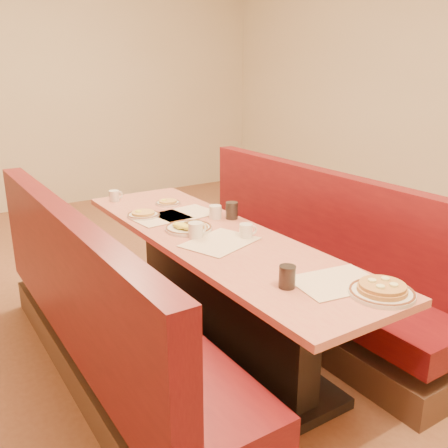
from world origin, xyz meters
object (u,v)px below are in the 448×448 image
booth_left (104,326)px  coffee_mug_d (115,196)px  diner_table (216,292)px  soda_tumbler_mid (232,210)px  soda_tumbler_near (287,277)px  coffee_mug_a (246,231)px  coffee_mug_c (216,212)px  eggs_plate (188,227)px  coffee_mug_b (196,230)px  pancake_plate (382,291)px  booth_right (304,269)px

booth_left → coffee_mug_d: 1.29m
diner_table → booth_left: 0.73m
soda_tumbler_mid → soda_tumbler_near: bearing=-110.6°
coffee_mug_a → coffee_mug_c: size_ratio=0.98×
booth_left → eggs_plate: size_ratio=8.46×
booth_left → coffee_mug_b: bearing=3.3°
coffee_mug_a → coffee_mug_c: bearing=96.3°
coffee_mug_a → soda_tumbler_mid: (0.14, 0.37, 0.01)m
diner_table → pancake_plate: bearing=-80.0°
diner_table → pancake_plate: (0.19, -1.10, 0.40)m
pancake_plate → eggs_plate: 1.31m
eggs_plate → coffee_mug_c: coffee_mug_c is taller
diner_table → coffee_mug_c: coffee_mug_c is taller
booth_right → coffee_mug_a: 0.75m
booth_left → coffee_mug_c: 1.07m
booth_right → eggs_plate: booth_right is taller
diner_table → coffee_mug_a: size_ratio=22.52×
diner_table → coffee_mug_b: coffee_mug_b is taller
booth_left → soda_tumbler_near: 1.11m
eggs_plate → coffee_mug_d: (-0.13, 0.92, 0.02)m
coffee_mug_a → eggs_plate: bearing=139.0°
coffee_mug_c → booth_right: bearing=-51.8°
eggs_plate → booth_right: bearing=-12.7°
booth_left → coffee_mug_b: booth_left is taller
soda_tumbler_near → coffee_mug_c: bearing=74.7°
booth_left → pancake_plate: bearing=-49.9°
booth_left → pancake_plate: 1.50m
coffee_mug_c → soda_tumbler_mid: (0.09, -0.07, 0.01)m
pancake_plate → soda_tumbler_mid: (0.09, 1.34, 0.03)m
booth_right → pancake_plate: (-0.54, -1.10, 0.41)m
coffee_mug_c → coffee_mug_d: coffee_mug_c is taller
diner_table → soda_tumbler_mid: soda_tumbler_mid is taller
diner_table → pancake_plate: size_ratio=8.45×
booth_left → booth_right: same height
coffee_mug_b → soda_tumbler_mid: (0.39, 0.20, 0.01)m
booth_left → booth_right: (1.46, 0.00, 0.00)m
diner_table → coffee_mug_c: bearing=57.8°
booth_left → eggs_plate: (0.65, 0.18, 0.41)m
booth_right → coffee_mug_d: 1.51m
coffee_mug_b → diner_table: bearing=-23.1°
booth_right → coffee_mug_b: 0.95m
coffee_mug_d → soda_tumbler_near: soda_tumbler_near is taller
pancake_plate → soda_tumbler_near: soda_tumbler_near is taller
booth_left → coffee_mug_b: (0.62, 0.04, 0.44)m
booth_left → soda_tumbler_mid: size_ratio=21.97×
booth_left → coffee_mug_a: bearing=-8.4°
eggs_plate → coffee_mug_d: bearing=97.9°
soda_tumbler_near → soda_tumbler_mid: soda_tumbler_mid is taller
booth_right → coffee_mug_b: booth_right is taller
pancake_plate → coffee_mug_b: 1.18m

